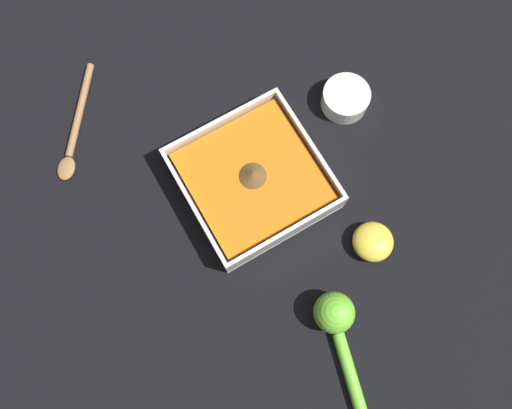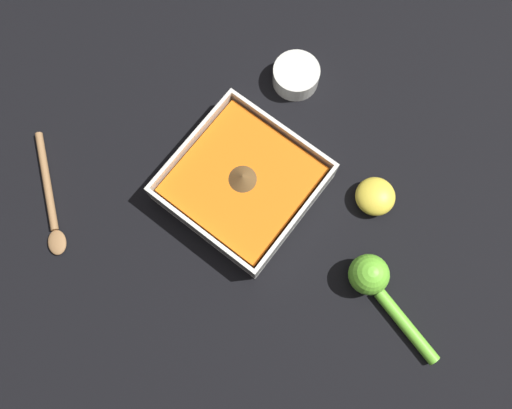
# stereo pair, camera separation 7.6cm
# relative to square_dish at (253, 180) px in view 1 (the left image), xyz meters

# --- Properties ---
(ground_plane) EXTENTS (4.00, 4.00, 0.00)m
(ground_plane) POSITION_rel_square_dish_xyz_m (0.01, -0.02, -0.02)
(ground_plane) COLOR black
(square_dish) EXTENTS (0.21, 0.21, 0.06)m
(square_dish) POSITION_rel_square_dish_xyz_m (0.00, 0.00, 0.00)
(square_dish) COLOR silver
(square_dish) RESTS_ON ground_plane
(spice_bowl) EXTENTS (0.08, 0.08, 0.03)m
(spice_bowl) POSITION_rel_square_dish_xyz_m (0.05, -0.20, -0.01)
(spice_bowl) COLOR silver
(spice_bowl) RESTS_ON ground_plane
(lemon_squeezer) EXTENTS (0.18, 0.08, 0.06)m
(lemon_squeezer) POSITION_rel_square_dish_xyz_m (-0.25, 0.00, 0.00)
(lemon_squeezer) COLOR #6BC633
(lemon_squeezer) RESTS_ON ground_plane
(lemon_half) EXTENTS (0.06, 0.06, 0.03)m
(lemon_half) POSITION_rel_square_dish_xyz_m (-0.18, -0.11, -0.00)
(lemon_half) COLOR yellow
(lemon_half) RESTS_ON ground_plane
(wooden_spoon) EXTENTS (0.18, 0.14, 0.01)m
(wooden_spoon) POSITION_rel_square_dish_xyz_m (0.23, 0.20, -0.02)
(wooden_spoon) COLOR olive
(wooden_spoon) RESTS_ON ground_plane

